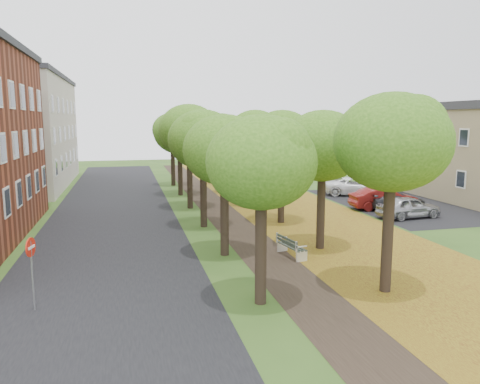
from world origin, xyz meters
TOP-DOWN VIEW (x-y plane):
  - ground at (0.00, 0.00)m, footprint 120.00×120.00m
  - street_asphalt at (-7.50, 15.00)m, footprint 8.00×70.00m
  - footpath at (0.00, 15.00)m, footprint 3.20×70.00m
  - leaf_verge at (5.00, 15.00)m, footprint 7.50×70.00m
  - parking_lot at (13.50, 16.00)m, footprint 9.00×16.00m
  - tree_row_west at (-2.20, 15.00)m, footprint 3.98×33.98m
  - tree_row_east at (2.60, 15.00)m, footprint 3.98×33.98m
  - building_cream at (-17.00, 33.00)m, footprint 10.30×20.30m
  - bench at (0.69, 5.00)m, footprint 0.90×2.03m
  - street_sign at (-9.68, 1.21)m, footprint 0.21×0.64m
  - car_silver at (11.00, 11.33)m, footprint 4.38×2.16m
  - car_red at (11.00, 14.37)m, footprint 4.77×2.04m
  - car_grey at (11.87, 14.11)m, footprint 4.32×1.76m
  - car_white at (12.15, 20.49)m, footprint 5.84×4.18m

SIDE VIEW (x-z plane):
  - ground at x=0.00m, z-range 0.00..0.00m
  - street_asphalt at x=-7.50m, z-range 0.00..0.01m
  - parking_lot at x=13.50m, z-range 0.00..0.01m
  - footpath at x=0.00m, z-range 0.00..0.01m
  - leaf_verge at x=5.00m, z-range 0.00..0.01m
  - bench at x=0.69m, z-range 0.02..0.95m
  - car_grey at x=11.87m, z-range 0.00..1.25m
  - car_silver at x=11.00m, z-range 0.00..1.44m
  - car_white at x=12.15m, z-range 0.00..1.48m
  - car_red at x=11.00m, z-range 0.00..1.53m
  - street_sign at x=-9.68m, z-range 0.58..3.06m
  - tree_row_west at x=-2.20m, z-range 1.70..8.54m
  - tree_row_east at x=2.60m, z-range 1.70..8.54m
  - building_cream at x=-17.00m, z-range 0.01..10.41m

